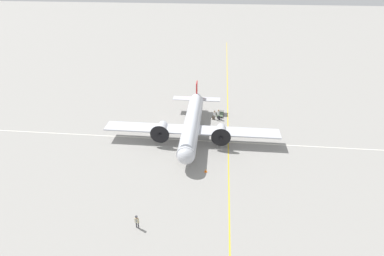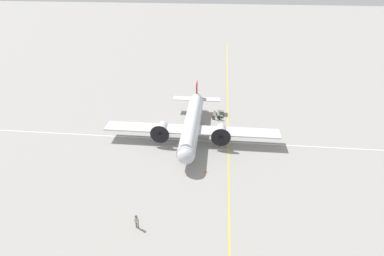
# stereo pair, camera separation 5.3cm
# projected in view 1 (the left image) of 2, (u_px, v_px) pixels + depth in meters

# --- Properties ---
(ground_plane) EXTENTS (300.00, 300.00, 0.00)m
(ground_plane) POSITION_uv_depth(u_px,v_px,m) (192.00, 137.00, 47.50)
(ground_plane) COLOR gray
(apron_line_eastwest) EXTENTS (120.00, 0.16, 0.01)m
(apron_line_eastwest) POSITION_uv_depth(u_px,v_px,m) (228.00, 139.00, 47.02)
(apron_line_eastwest) COLOR gold
(apron_line_eastwest) RESTS_ON ground_plane
(apron_line_northsouth) EXTENTS (0.16, 120.00, 0.01)m
(apron_line_northsouth) POSITION_uv_depth(u_px,v_px,m) (191.00, 140.00, 46.63)
(apron_line_northsouth) COLOR silver
(apron_line_northsouth) RESTS_ON ground_plane
(airliner_main) EXTENTS (19.77, 26.55, 5.66)m
(airliner_main) POSITION_uv_depth(u_px,v_px,m) (192.00, 124.00, 45.92)
(airliner_main) COLOR silver
(airliner_main) RESTS_ON ground_plane
(crew_foreground) EXTENTS (0.34, 0.54, 1.66)m
(crew_foreground) POSITION_uv_depth(u_px,v_px,m) (137.00, 221.00, 31.16)
(crew_foreground) COLOR #2D2D33
(crew_foreground) RESTS_ON ground_plane
(passenger_boarding) EXTENTS (0.61, 0.34, 1.87)m
(passenger_boarding) POSITION_uv_depth(u_px,v_px,m) (218.00, 114.00, 52.00)
(passenger_boarding) COLOR #2D2D33
(passenger_boarding) RESTS_ON ground_plane
(ramp_agent) EXTENTS (0.46, 0.40, 1.68)m
(ramp_agent) POSITION_uv_depth(u_px,v_px,m) (215.00, 114.00, 51.97)
(ramp_agent) COLOR #473D2D
(ramp_agent) RESTS_ON ground_plane
(suitcase_near_door) EXTENTS (0.48, 0.19, 0.64)m
(suitcase_near_door) POSITION_uv_depth(u_px,v_px,m) (219.00, 118.00, 52.44)
(suitcase_near_door) COLOR #232328
(suitcase_near_door) RESTS_ON ground_plane
(suitcase_upright_spare) EXTENTS (0.35, 0.15, 0.61)m
(suitcase_upright_spare) POSITION_uv_depth(u_px,v_px,m) (213.00, 118.00, 52.48)
(suitcase_upright_spare) COLOR #47331E
(suitcase_upright_spare) RESTS_ON ground_plane
(baggage_cart) EXTENTS (2.11, 1.32, 0.56)m
(baggage_cart) POSITION_uv_depth(u_px,v_px,m) (220.00, 114.00, 53.70)
(baggage_cart) COLOR #4C6047
(baggage_cart) RESTS_ON ground_plane
(traffic_cone) EXTENTS (0.36, 0.36, 0.47)m
(traffic_cone) POSITION_uv_depth(u_px,v_px,m) (206.00, 171.00, 39.72)
(traffic_cone) COLOR orange
(traffic_cone) RESTS_ON ground_plane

